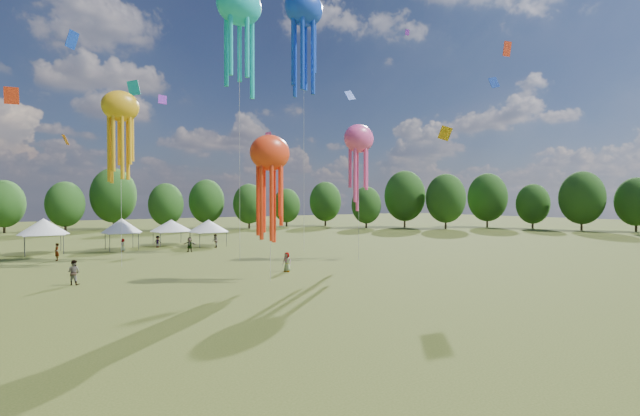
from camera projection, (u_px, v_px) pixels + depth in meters
ground at (528, 413)px, 13.76m from camera, size 300.00×300.00×0.00m
spectator_near at (74, 272)px, 34.39m from camera, size 1.18×1.14×1.91m
spectators_far at (159, 247)px, 53.61m from camera, size 27.89×28.54×1.87m
festival_tents at (111, 227)px, 57.43m from camera, size 32.32×11.97×4.26m
show_kites at (222, 62)px, 46.65m from camera, size 44.28×19.70×32.17m
treeline at (93, 199)px, 63.26m from camera, size 201.57×95.24×13.43m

